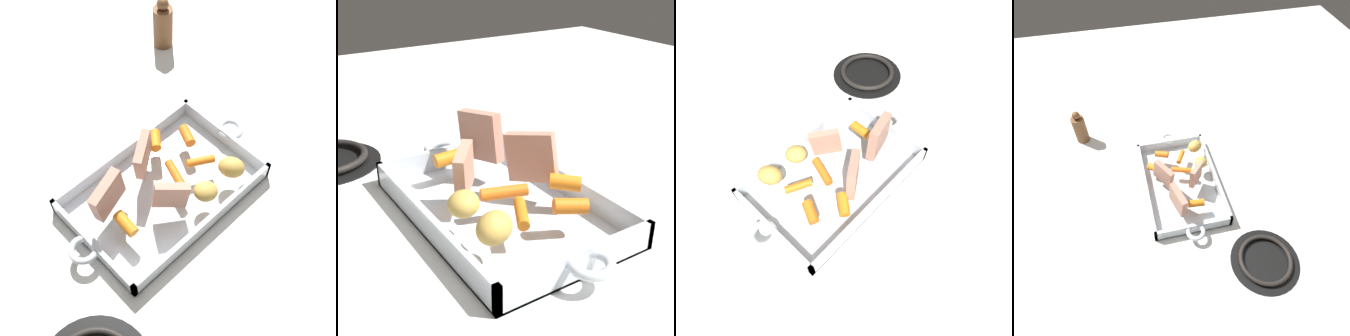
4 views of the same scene
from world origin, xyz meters
TOP-DOWN VIEW (x-y plane):
  - ground_plane at (0.00, 0.00)m, footprint 2.35×2.35m
  - roasting_dish at (0.00, 0.00)m, footprint 0.45×0.24m
  - roast_slice_thin at (-0.00, -0.06)m, footprint 0.08×0.06m
  - roast_slice_thick at (0.11, -0.03)m, footprint 0.09×0.04m
  - roast_slice_outer at (0.02, 0.04)m, footprint 0.07×0.06m
  - baby_carrot_short at (-0.08, 0.02)m, footprint 0.06×0.04m
  - baby_carrot_center_left at (0.11, 0.02)m, footprint 0.02×0.05m
  - baby_carrot_northwest at (-0.05, -0.08)m, footprint 0.05×0.05m
  - baby_carrot_center_right at (-0.03, 0.01)m, footprint 0.04×0.07m
  - baby_carrot_southeast at (-0.11, -0.04)m, footprint 0.04×0.05m
  - potato_halved at (-0.04, 0.08)m, footprint 0.06×0.06m
  - potato_golden_small at (-0.11, 0.08)m, footprint 0.06×0.07m
  - stove_burner_rear at (0.32, 0.17)m, footprint 0.20×0.20m
  - pepper_mill at (-0.30, -0.31)m, footprint 0.05×0.05m

SIDE VIEW (x-z plane):
  - ground_plane at x=0.00m, z-range 0.00..0.00m
  - stove_burner_rear at x=0.32m, z-range 0.00..0.02m
  - roasting_dish at x=0.00m, z-range -0.01..0.03m
  - baby_carrot_short at x=-0.08m, z-range 0.04..0.06m
  - baby_carrot_center_right at x=-0.03m, z-range 0.04..0.06m
  - baby_carrot_southeast at x=-0.11m, z-range 0.04..0.06m
  - baby_carrot_center_left at x=0.11m, z-range 0.04..0.06m
  - baby_carrot_northwest at x=-0.05m, z-range 0.04..0.07m
  - potato_halved at x=-0.04m, z-range 0.04..0.08m
  - pepper_mill at x=-0.30m, z-range -0.01..0.13m
  - potato_golden_small at x=-0.11m, z-range 0.04..0.08m
  - roast_slice_outer at x=0.02m, z-range 0.04..0.11m
  - roast_slice_thin at x=0.00m, z-range 0.04..0.12m
  - roast_slice_thick at x=0.11m, z-range 0.04..0.12m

